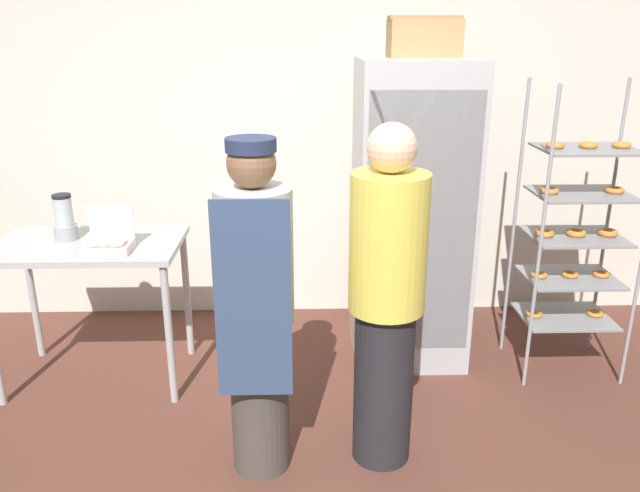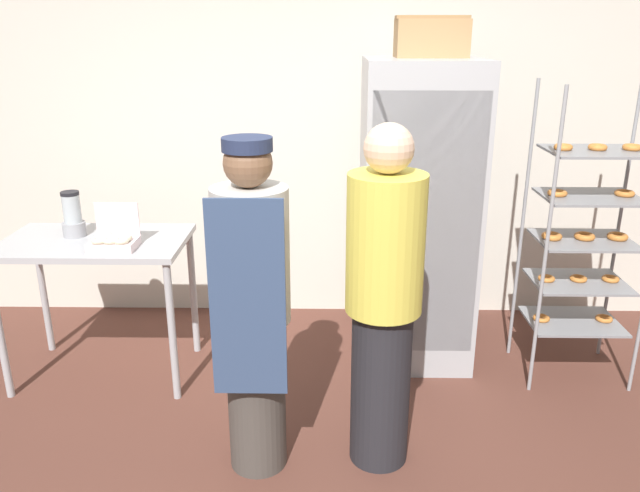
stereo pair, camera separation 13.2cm
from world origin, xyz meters
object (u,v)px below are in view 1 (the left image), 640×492
(baking_rack, at_px, (576,234))
(blender_pitcher, at_px, (64,220))
(cardboard_storage_box, at_px, (424,37))
(person_baker, at_px, (257,309))
(refrigerator, at_px, (410,214))
(donut_box, at_px, (108,243))
(person_customer, at_px, (386,300))

(baking_rack, relative_size, blender_pitcher, 6.57)
(cardboard_storage_box, xyz_separation_m, person_baker, (-0.94, -1.25, -1.17))
(baking_rack, relative_size, cardboard_storage_box, 4.24)
(blender_pitcher, height_order, cardboard_storage_box, cardboard_storage_box)
(blender_pitcher, height_order, person_baker, person_baker)
(refrigerator, xyz_separation_m, person_baker, (-0.90, -1.19, -0.10))
(blender_pitcher, xyz_separation_m, person_baker, (1.18, -0.93, -0.16))
(refrigerator, distance_m, donut_box, 1.84)
(refrigerator, relative_size, blender_pitcher, 6.98)
(baking_rack, bearing_deg, cardboard_storage_box, 160.67)
(blender_pitcher, relative_size, person_customer, 0.16)
(blender_pitcher, distance_m, person_baker, 1.51)
(baking_rack, height_order, blender_pitcher, baking_rack)
(refrigerator, distance_m, person_customer, 1.17)
(baking_rack, bearing_deg, blender_pitcher, -179.99)
(blender_pitcher, distance_m, cardboard_storage_box, 2.38)
(donut_box, height_order, cardboard_storage_box, cardboard_storage_box)
(refrigerator, distance_m, blender_pitcher, 2.10)
(cardboard_storage_box, bearing_deg, refrigerator, -121.18)
(baking_rack, height_order, cardboard_storage_box, cardboard_storage_box)
(cardboard_storage_box, distance_m, person_customer, 1.70)
(person_baker, height_order, person_customer, person_customer)
(donut_box, xyz_separation_m, cardboard_storage_box, (1.82, 0.55, 1.08))
(cardboard_storage_box, relative_size, person_baker, 0.26)
(person_customer, bearing_deg, baking_rack, 34.51)
(donut_box, xyz_separation_m, person_customer, (1.48, -0.65, -0.08))
(baking_rack, xyz_separation_m, person_customer, (-1.26, -0.87, -0.03))
(refrigerator, height_order, person_customer, refrigerator)
(cardboard_storage_box, bearing_deg, blender_pitcher, -171.29)
(cardboard_storage_box, distance_m, person_baker, 1.96)
(cardboard_storage_box, bearing_deg, person_baker, -126.92)
(baking_rack, relative_size, donut_box, 7.04)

